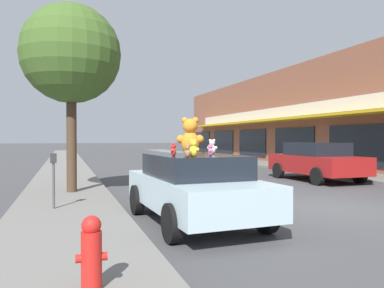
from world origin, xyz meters
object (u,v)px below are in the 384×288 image
at_px(teddy_bear_giant, 190,137).
at_px(parked_car_far_center, 316,161).
at_px(teddy_bear_brown, 188,151).
at_px(teddy_bear_pink, 210,150).
at_px(teddy_bear_yellow, 194,148).
at_px(parking_meter, 53,173).
at_px(fire_hydrant, 91,252).
at_px(teddy_bear_red, 174,150).
at_px(teddy_bear_white, 212,147).
at_px(street_tree, 71,55).
at_px(plush_art_car, 194,186).

distance_m(teddy_bear_giant, parked_car_far_center, 9.31).
height_order(teddy_bear_brown, teddy_bear_pink, teddy_bear_pink).
bearing_deg(parked_car_far_center, teddy_bear_yellow, -139.59).
height_order(teddy_bear_giant, teddy_bear_yellow, teddy_bear_giant).
distance_m(teddy_bear_yellow, teddy_bear_brown, 0.24).
xyz_separation_m(teddy_bear_yellow, parked_car_far_center, (7.57, 6.45, -0.74)).
xyz_separation_m(teddy_bear_brown, parking_meter, (-2.29, 2.89, -0.58)).
relative_size(fire_hydrant, parking_meter, 0.62).
distance_m(teddy_bear_brown, teddy_bear_red, 0.65).
distance_m(teddy_bear_giant, fire_hydrant, 4.01).
bearing_deg(parking_meter, teddy_bear_red, -45.26).
bearing_deg(teddy_bear_yellow, teddy_bear_pink, -84.79).
bearing_deg(parked_car_far_center, parking_meter, -159.65).
bearing_deg(teddy_bear_white, teddy_bear_brown, 87.86).
bearing_deg(teddy_bear_giant, street_tree, -43.67).
bearing_deg(teddy_bear_red, teddy_bear_yellow, 59.78).
xyz_separation_m(teddy_bear_brown, street_tree, (-1.85, 5.57, 2.74)).
relative_size(teddy_bear_giant, teddy_bear_white, 2.41).
distance_m(teddy_bear_yellow, parked_car_far_center, 9.97).
bearing_deg(teddy_bear_yellow, teddy_bear_brown, 105.45).
bearing_deg(parking_meter, parked_car_far_center, 20.35).
xyz_separation_m(teddy_bear_giant, street_tree, (-2.23, 4.58, 2.48)).
bearing_deg(parking_meter, street_tree, 80.60).
height_order(teddy_bear_brown, parking_meter, teddy_bear_brown).
height_order(plush_art_car, street_tree, street_tree).
height_order(parked_car_far_center, parking_meter, parked_car_far_center).
height_order(plush_art_car, teddy_bear_pink, teddy_bear_pink).
bearing_deg(teddy_bear_yellow, teddy_bear_giant, -43.12).
bearing_deg(teddy_bear_giant, parking_meter, -14.94).
xyz_separation_m(teddy_bear_white, teddy_bear_brown, (-0.97, -1.25, -0.04)).
xyz_separation_m(plush_art_car, teddy_bear_pink, (0.14, -0.53, 0.76)).
bearing_deg(street_tree, teddy_bear_red, -70.16).
distance_m(fire_hydrant, parking_meter, 5.07).
height_order(teddy_bear_white, teddy_bear_pink, teddy_bear_white).
relative_size(plush_art_car, teddy_bear_white, 13.06).
relative_size(teddy_bear_yellow, parking_meter, 0.26).
xyz_separation_m(teddy_bear_giant, parking_meter, (-2.68, 1.89, -0.84)).
bearing_deg(teddy_bear_pink, teddy_bear_yellow, -32.41).
distance_m(plush_art_car, teddy_bear_pink, 0.94).
bearing_deg(street_tree, teddy_bear_white, -56.90).
bearing_deg(parking_meter, teddy_bear_yellow, -47.88).
height_order(teddy_bear_giant, teddy_bear_pink, teddy_bear_giant).
distance_m(plush_art_car, street_tree, 6.21).
distance_m(plush_art_car, teddy_bear_red, 1.00).
relative_size(teddy_bear_white, parking_meter, 0.25).
relative_size(teddy_bear_white, teddy_bear_brown, 1.38).
relative_size(teddy_bear_red, street_tree, 0.04).
xyz_separation_m(teddy_bear_giant, teddy_bear_yellow, (-0.21, -0.83, -0.21)).
height_order(teddy_bear_yellow, fire_hydrant, teddy_bear_yellow).
distance_m(plush_art_car, parked_car_far_center, 9.18).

